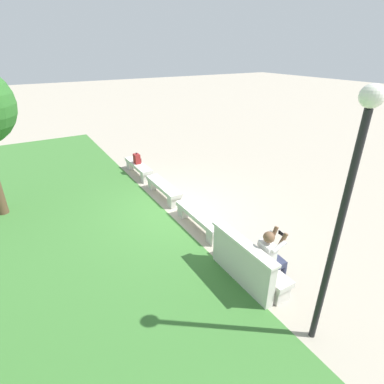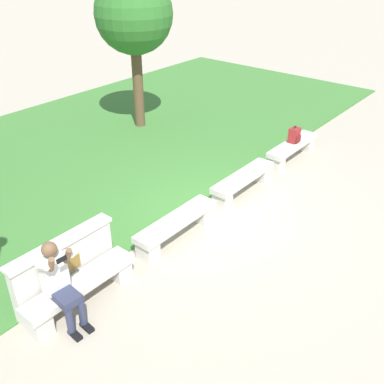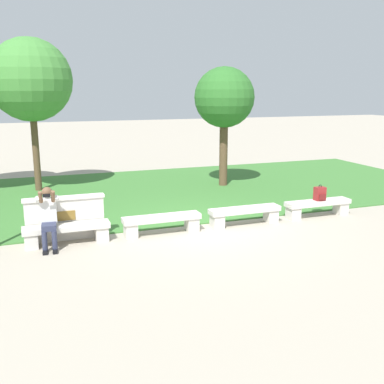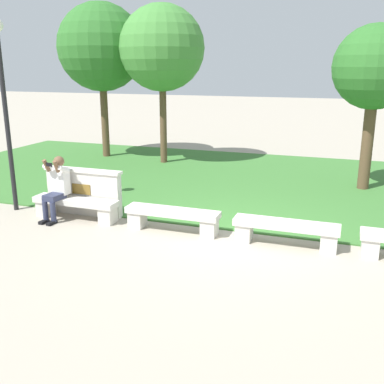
% 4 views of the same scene
% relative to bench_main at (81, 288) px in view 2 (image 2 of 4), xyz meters
% --- Properties ---
extents(ground_plane, '(80.00, 80.00, 0.00)m').
position_rel_bench_main_xyz_m(ground_plane, '(3.27, 0.00, -0.30)').
color(ground_plane, '#A89E8C').
extents(grass_strip, '(20.41, 8.00, 0.03)m').
position_rel_bench_main_xyz_m(grass_strip, '(3.27, 4.38, -0.28)').
color(grass_strip, '#3D7533').
rests_on(grass_strip, ground).
extents(bench_main, '(1.87, 0.40, 0.45)m').
position_rel_bench_main_xyz_m(bench_main, '(0.00, 0.00, 0.00)').
color(bench_main, beige).
rests_on(bench_main, ground).
extents(bench_near, '(1.87, 0.40, 0.45)m').
position_rel_bench_main_xyz_m(bench_near, '(2.18, 0.00, 0.00)').
color(bench_near, beige).
rests_on(bench_near, ground).
extents(bench_mid, '(1.87, 0.40, 0.45)m').
position_rel_bench_main_xyz_m(bench_mid, '(4.36, 0.00, 0.00)').
color(bench_mid, beige).
rests_on(bench_mid, ground).
extents(bench_far, '(1.87, 0.40, 0.45)m').
position_rel_bench_main_xyz_m(bench_far, '(6.54, 0.00, 0.00)').
color(bench_far, beige).
rests_on(bench_far, ground).
extents(backrest_wall_with_plaque, '(1.79, 0.24, 1.01)m').
position_rel_bench_main_xyz_m(backrest_wall_with_plaque, '(0.00, 0.34, 0.22)').
color(backrest_wall_with_plaque, beige).
rests_on(backrest_wall_with_plaque, ground).
extents(person_photographer, '(0.49, 0.74, 1.32)m').
position_rel_bench_main_xyz_m(person_photographer, '(-0.37, -0.08, 0.44)').
color(person_photographer, black).
rests_on(person_photographer, ground).
extents(backpack, '(0.28, 0.24, 0.43)m').
position_rel_bench_main_xyz_m(backpack, '(6.59, 0.01, 0.33)').
color(backpack, maroon).
rests_on(backpack, bench_far).
extents(tree_behind_wall, '(2.06, 2.06, 4.13)m').
position_rel_bench_main_xyz_m(tree_behind_wall, '(5.74, 4.52, 2.75)').
color(tree_behind_wall, brown).
rests_on(tree_behind_wall, ground).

